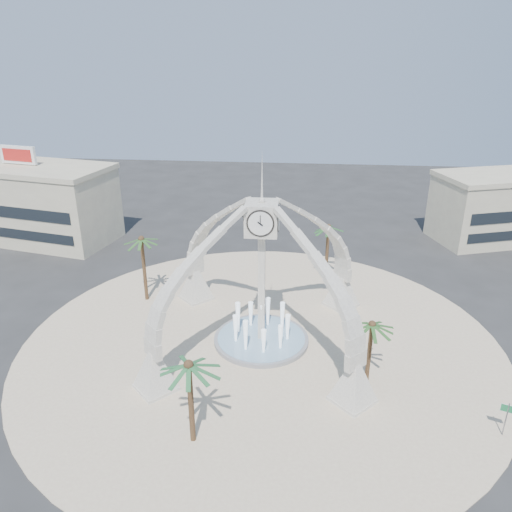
# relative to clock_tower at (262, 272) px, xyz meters

# --- Properties ---
(ground) EXTENTS (140.00, 140.00, 0.00)m
(ground) POSITION_rel_clock_tower_xyz_m (0.00, 0.00, -6.49)
(ground) COLOR #282828
(ground) RESTS_ON ground
(plaza) EXTENTS (40.00, 40.00, 0.06)m
(plaza) POSITION_rel_clock_tower_xyz_m (0.00, 0.00, -6.46)
(plaza) COLOR beige
(plaza) RESTS_ON ground
(clock_tower) EXTENTS (17.94, 17.94, 16.30)m
(clock_tower) POSITION_rel_clock_tower_xyz_m (0.00, 0.00, 0.00)
(clock_tower) COLOR silver
(clock_tower) RESTS_ON ground
(fountain) EXTENTS (8.00, 8.00, 3.62)m
(fountain) POSITION_rel_clock_tower_xyz_m (0.00, 0.00, -6.20)
(fountain) COLOR gray
(fountain) RESTS_ON ground
(building_nw) EXTENTS (23.75, 13.73, 11.90)m
(building_nw) POSITION_rel_clock_tower_xyz_m (-32.00, 22.00, -1.66)
(building_nw) COLOR beige
(building_nw) RESTS_ON ground
(palm_east) EXTENTS (4.52, 4.52, 5.48)m
(palm_east) POSITION_rel_clock_tower_xyz_m (8.34, -4.49, -1.72)
(palm_east) COLOR brown
(palm_east) RESTS_ON ground
(palm_west) EXTENTS (4.04, 4.04, 7.14)m
(palm_west) POSITION_rel_clock_tower_xyz_m (-11.92, 6.43, -0.16)
(palm_west) COLOR brown
(palm_west) RESTS_ON ground
(palm_north) EXTENTS (4.21, 4.21, 6.43)m
(palm_north) POSITION_rel_clock_tower_xyz_m (5.82, 13.55, -0.83)
(palm_north) COLOR brown
(palm_north) RESTS_ON ground
(palm_south) EXTENTS (3.95, 3.95, 6.46)m
(palm_south) POSITION_rel_clock_tower_xyz_m (-3.30, -11.85, -0.84)
(palm_south) COLOR brown
(palm_south) RESTS_ON ground
(street_sign) EXTENTS (0.89, 0.35, 2.55)m
(street_sign) POSITION_rel_clock_tower_xyz_m (16.44, -9.49, -4.66)
(street_sign) COLOR slate
(street_sign) RESTS_ON ground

